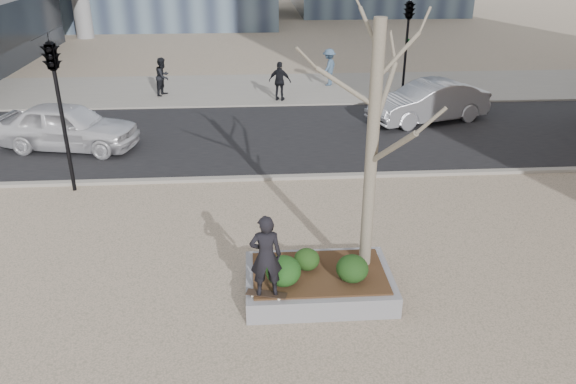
{
  "coord_description": "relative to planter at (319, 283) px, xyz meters",
  "views": [
    {
      "loc": [
        -0.3,
        -9.69,
        6.8
      ],
      "look_at": [
        0.5,
        2.0,
        1.4
      ],
      "focal_mm": 35.0,
      "sensor_mm": 36.0,
      "label": 1
    }
  ],
  "objects": [
    {
      "name": "police_car",
      "position": [
        -7.55,
        9.12,
        0.6
      ],
      "size": [
        5.0,
        2.82,
        1.61
      ],
      "primitive_type": "imported",
      "rotation": [
        0.0,
        0.0,
        1.37
      ],
      "color": "silver",
      "rests_on": "street"
    },
    {
      "name": "traffic_light_far",
      "position": [
        5.5,
        14.6,
        2.02
      ],
      "size": [
        0.6,
        2.48,
        4.5
      ],
      "primitive_type": null,
      "color": "black",
      "rests_on": "ground"
    },
    {
      "name": "skateboard",
      "position": [
        -1.1,
        -0.72,
        0.26
      ],
      "size": [
        0.81,
        0.4,
        0.08
      ],
      "primitive_type": null,
      "rotation": [
        0.0,
        0.0,
        -0.26
      ],
      "color": "black",
      "rests_on": "planter"
    },
    {
      "name": "planter_mulch",
      "position": [
        0.0,
        0.0,
        0.25
      ],
      "size": [
        2.7,
        1.7,
        0.04
      ],
      "primitive_type": "cube",
      "color": "#382314",
      "rests_on": "planter"
    },
    {
      "name": "sycamore_tree",
      "position": [
        1.0,
        0.3,
        3.56
      ],
      "size": [
        2.8,
        2.8,
        6.6
      ],
      "primitive_type": null,
      "color": "gray",
      "rests_on": "planter_mulch"
    },
    {
      "name": "street",
      "position": [
        -1.0,
        10.0,
        -0.21
      ],
      "size": [
        60.0,
        8.0,
        0.02
      ],
      "primitive_type": "cube",
      "color": "black",
      "rests_on": "ground"
    },
    {
      "name": "shrub_middle",
      "position": [
        -0.24,
        0.15,
        0.49
      ],
      "size": [
        0.53,
        0.53,
        0.45
      ],
      "primitive_type": "ellipsoid",
      "color": "#193D13",
      "rests_on": "planter_mulch"
    },
    {
      "name": "planter",
      "position": [
        0.0,
        0.0,
        0.0
      ],
      "size": [
        3.0,
        2.0,
        0.45
      ],
      "primitive_type": "cube",
      "color": "gray",
      "rests_on": "ground"
    },
    {
      "name": "far_sidewalk",
      "position": [
        -1.0,
        17.0,
        -0.21
      ],
      "size": [
        60.0,
        6.0,
        0.02
      ],
      "primitive_type": "cube",
      "color": "gray",
      "rests_on": "ground"
    },
    {
      "name": "car_silver",
      "position": [
        5.67,
        11.36,
        0.58
      ],
      "size": [
        5.06,
        3.08,
        1.57
      ],
      "primitive_type": "imported",
      "rotation": [
        0.0,
        0.0,
        5.03
      ],
      "color": "#A3A4AB",
      "rests_on": "street"
    },
    {
      "name": "pedestrian_c",
      "position": [
        0.02,
        14.83,
        0.66
      ],
      "size": [
        1.09,
        0.73,
        1.72
      ],
      "primitive_type": "imported",
      "rotation": [
        0.0,
        0.0,
        2.8
      ],
      "color": "black",
      "rests_on": "far_sidewalk"
    },
    {
      "name": "shrub_left",
      "position": [
        -0.75,
        -0.36,
        0.56
      ],
      "size": [
        0.7,
        0.7,
        0.59
      ],
      "primitive_type": "ellipsoid",
      "color": "#153D13",
      "rests_on": "planter_mulch"
    },
    {
      "name": "ground",
      "position": [
        -1.0,
        0.0,
        -0.23
      ],
      "size": [
        120.0,
        120.0,
        0.0
      ],
      "primitive_type": "plane",
      "color": "tan",
      "rests_on": "ground"
    },
    {
      "name": "shrub_right",
      "position": [
        0.62,
        -0.34,
        0.54
      ],
      "size": [
        0.64,
        0.64,
        0.55
      ],
      "primitive_type": "ellipsoid",
      "color": "black",
      "rests_on": "planter_mulch"
    },
    {
      "name": "pedestrian_a",
      "position": [
        -5.26,
        16.11,
        0.66
      ],
      "size": [
        0.92,
        1.02,
        1.72
      ],
      "primitive_type": "imported",
      "rotation": [
        0.0,
        0.0,
        1.18
      ],
      "color": "black",
      "rests_on": "far_sidewalk"
    },
    {
      "name": "skateboarder",
      "position": [
        -1.1,
        -0.72,
        1.13
      ],
      "size": [
        0.62,
        0.42,
        1.67
      ],
      "primitive_type": "imported",
      "rotation": [
        0.0,
        0.0,
        3.18
      ],
      "color": "black",
      "rests_on": "skateboard"
    },
    {
      "name": "pedestrian_b",
      "position": [
        2.55,
        17.44,
        0.68
      ],
      "size": [
        1.15,
        1.32,
        1.77
      ],
      "primitive_type": "imported",
      "rotation": [
        0.0,
        0.0,
        4.17
      ],
      "color": "#415975",
      "rests_on": "far_sidewalk"
    },
    {
      "name": "traffic_light_near",
      "position": [
        -6.5,
        5.6,
        2.02
      ],
      "size": [
        0.6,
        2.48,
        4.5
      ],
      "primitive_type": null,
      "color": "black",
      "rests_on": "ground"
    }
  ]
}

